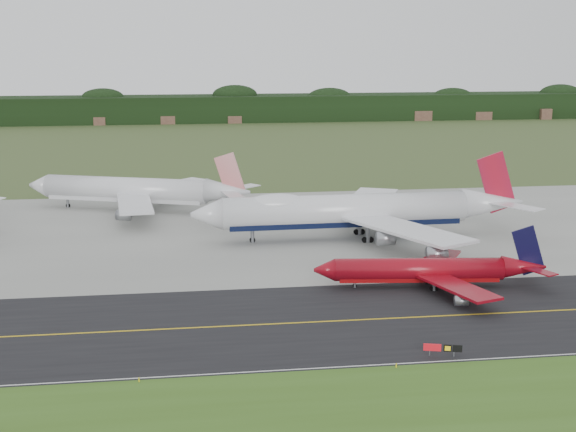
# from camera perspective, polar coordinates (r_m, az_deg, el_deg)

# --- Properties ---
(ground) EXTENTS (600.00, 600.00, 0.00)m
(ground) POSITION_cam_1_polar(r_m,az_deg,el_deg) (114.61, 5.24, -6.68)
(ground) COLOR #3E4F24
(ground) RESTS_ON ground
(grass_verge) EXTENTS (400.00, 30.00, 0.01)m
(grass_verge) POSITION_cam_1_polar(r_m,az_deg,el_deg) (83.55, 10.81, -14.38)
(grass_verge) COLOR #395B1A
(grass_verge) RESTS_ON ground
(taxiway) EXTENTS (400.00, 32.00, 0.02)m
(taxiway) POSITION_cam_1_polar(r_m,az_deg,el_deg) (110.94, 5.71, -7.33)
(taxiway) COLOR black
(taxiway) RESTS_ON ground
(apron) EXTENTS (400.00, 78.00, 0.01)m
(apron) POSITION_cam_1_polar(r_m,az_deg,el_deg) (162.76, 1.20, -0.88)
(apron) COLOR gray
(apron) RESTS_ON ground
(taxiway_centreline) EXTENTS (400.00, 0.40, 0.00)m
(taxiway_centreline) POSITION_cam_1_polar(r_m,az_deg,el_deg) (110.93, 5.71, -7.32)
(taxiway_centreline) COLOR gold
(taxiway_centreline) RESTS_ON taxiway
(taxiway_edge_line) EXTENTS (400.00, 0.25, 0.00)m
(taxiway_edge_line) POSITION_cam_1_polar(r_m,az_deg,el_deg) (96.97, 7.87, -10.36)
(taxiway_edge_line) COLOR silver
(taxiway_edge_line) RESTS_ON taxiway
(horizon_treeline) EXTENTS (700.00, 25.00, 12.00)m
(horizon_treeline) POSITION_cam_1_polar(r_m,az_deg,el_deg) (381.36, -4.11, 7.56)
(horizon_treeline) COLOR black
(horizon_treeline) RESTS_ON ground
(jet_ba_747) EXTENTS (65.11, 54.04, 16.40)m
(jet_ba_747) POSITION_cam_1_polar(r_m,az_deg,el_deg) (153.52, 4.92, 0.40)
(jet_ba_747) COLOR silver
(jet_ba_747) RESTS_ON ground
(jet_red_737) EXTENTS (36.09, 29.25, 9.74)m
(jet_red_737) POSITION_cam_1_polar(r_m,az_deg,el_deg) (125.65, 10.17, -3.82)
(jet_red_737) COLOR maroon
(jet_red_737) RESTS_ON ground
(jet_star_tail) EXTENTS (50.91, 41.32, 13.84)m
(jet_star_tail) POSITION_cam_1_polar(r_m,az_deg,el_deg) (181.69, -10.65, 1.79)
(jet_star_tail) COLOR silver
(jet_star_tail) RESTS_ON ground
(taxiway_sign) EXTENTS (4.49, 1.39, 1.54)m
(taxiway_sign) POSITION_cam_1_polar(r_m,az_deg,el_deg) (99.54, 10.94, -9.20)
(taxiway_sign) COLOR slate
(taxiway_sign) RESTS_ON ground
(edge_marker_left) EXTENTS (0.16, 0.16, 0.50)m
(edge_marker_left) POSITION_cam_1_polar(r_m,az_deg,el_deg) (92.81, -10.55, -11.38)
(edge_marker_left) COLOR yellow
(edge_marker_left) RESTS_ON ground
(edge_marker_center) EXTENTS (0.16, 0.16, 0.50)m
(edge_marker_center) POSITION_cam_1_polar(r_m,az_deg,el_deg) (95.85, 7.71, -10.49)
(edge_marker_center) COLOR yellow
(edge_marker_center) RESTS_ON ground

